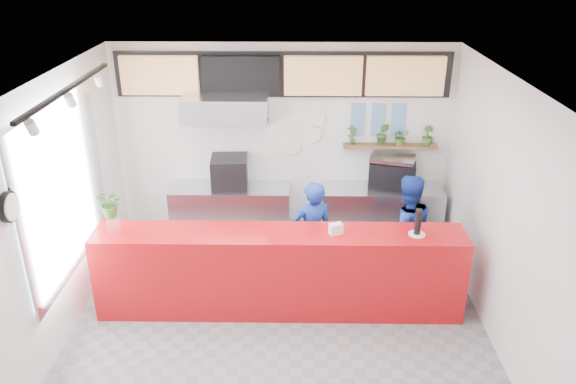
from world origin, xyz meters
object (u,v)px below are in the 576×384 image
at_px(espresso_machine, 392,175).
at_px(staff_center, 312,235).
at_px(staff_right, 405,232).
at_px(pepper_mill, 418,222).
at_px(service_counter, 280,272).
at_px(panini_oven, 229,173).

bearing_deg(espresso_machine, staff_center, -125.22).
xyz_separation_m(staff_center, staff_right, (1.22, 0.03, 0.04)).
bearing_deg(staff_right, pepper_mill, 80.02).
relative_size(service_counter, panini_oven, 8.54).
distance_m(staff_center, staff_right, 1.22).
bearing_deg(service_counter, espresso_machine, 48.00).
relative_size(service_counter, staff_right, 2.81).
height_order(staff_right, pepper_mill, staff_right).
bearing_deg(panini_oven, pepper_mill, -40.44).
height_order(service_counter, espresso_machine, espresso_machine).
bearing_deg(pepper_mill, staff_center, 153.84).
distance_m(panini_oven, pepper_mill, 3.05).
relative_size(espresso_machine, staff_right, 0.42).
xyz_separation_m(service_counter, espresso_machine, (1.62, 1.80, 0.57)).
bearing_deg(pepper_mill, panini_oven, 143.09).
bearing_deg(espresso_machine, panini_oven, -170.59).
bearing_deg(espresso_machine, staff_right, -79.97).
xyz_separation_m(espresso_machine, staff_right, (0.01, -1.20, -0.32)).
xyz_separation_m(service_counter, pepper_mill, (1.64, -0.03, 0.72)).
bearing_deg(espresso_machine, pepper_mill, -80.03).
bearing_deg(service_counter, staff_right, 20.24).
height_order(service_counter, staff_right, staff_right).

